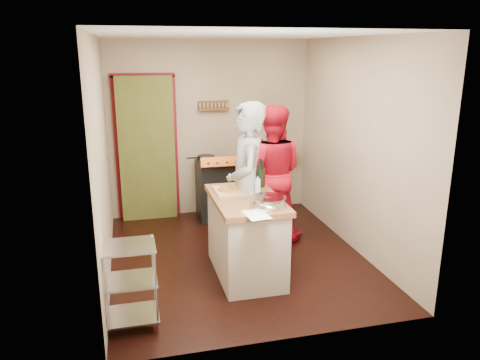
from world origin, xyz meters
name	(u,v)px	position (x,y,z in m)	size (l,w,h in m)	color
floor	(237,256)	(0.00, 0.00, 0.00)	(3.50, 3.50, 0.00)	black
back_wall	(167,141)	(-0.64, 1.78, 1.13)	(3.00, 0.44, 2.60)	tan
left_wall	(102,160)	(-1.50, 0.00, 1.30)	(0.04, 3.50, 2.60)	tan
right_wall	(356,147)	(1.50, 0.00, 1.30)	(0.04, 3.50, 2.60)	tan
ceiling	(237,34)	(0.00, 0.00, 2.61)	(3.00, 3.50, 0.02)	white
stove	(218,189)	(0.05, 1.42, 0.45)	(0.60, 0.63, 1.00)	black
wire_shelving	(130,282)	(-1.28, -1.20, 0.44)	(0.48, 0.40, 0.80)	silver
island	(246,234)	(0.00, -0.45, 0.48)	(0.71, 1.34, 1.22)	#BCB1A0
person_stripe	(247,187)	(0.06, -0.23, 0.95)	(0.70, 0.46, 1.91)	#AAA9AE
person_red	(271,173)	(0.58, 0.52, 0.89)	(0.86, 0.67, 1.78)	red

